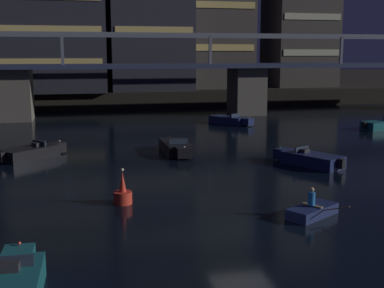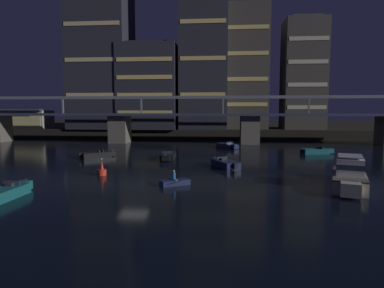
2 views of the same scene
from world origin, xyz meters
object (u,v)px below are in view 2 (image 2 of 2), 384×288
object	(u,v)px
river_bridge	(184,122)
cabin_cruiser_near_left	(349,175)
waterfront_pavilion	(25,119)
speedboat_mid_center	(227,146)
channel_buoy	(102,171)
tower_east_tall	(244,69)
tower_central	(204,45)
tower_west_low	(101,46)
speedboat_far_center	(6,192)
speedboat_mid_left	(97,155)
tower_west_tall	(151,87)
speedboat_far_left	(225,164)
speedboat_near_right	(168,156)
dinghy_with_paddler	(175,182)
tower_east_low	(303,75)
speedboat_mid_right	(316,151)

from	to	relation	value
river_bridge	cabin_cruiser_near_left	distance (m)	41.71
waterfront_pavilion	speedboat_mid_center	bearing A→B (deg)	-22.15
channel_buoy	cabin_cruiser_near_left	bearing A→B (deg)	-7.75
tower_east_tall	tower_central	bearing A→B (deg)	-166.36
tower_west_low	speedboat_far_center	size ratio (longest dim) A/B	7.71
river_bridge	speedboat_mid_left	distance (m)	24.12
tower_central	tower_west_low	bearing A→B (deg)	-176.86
tower_west_tall	speedboat_mid_center	bearing A→B (deg)	-50.65
tower_central	waterfront_pavilion	bearing A→B (deg)	-176.26
tower_central	channel_buoy	size ratio (longest dim) A/B	22.86
speedboat_mid_left	tower_west_low	bearing A→B (deg)	108.54
waterfront_pavilion	cabin_cruiser_near_left	bearing A→B (deg)	-39.49
river_bridge	speedboat_mid_center	world-z (taller)	river_bridge
speedboat_far_left	speedboat_far_center	distance (m)	22.52
speedboat_near_right	speedboat_mid_left	xyz separation A→B (m)	(-10.12, 0.34, 0.00)
river_bridge	speedboat_near_right	world-z (taller)	river_bridge
tower_west_low	channel_buoy	distance (m)	54.83
cabin_cruiser_near_left	dinghy_with_paddler	xyz separation A→B (m)	(-15.18, -0.65, -0.77)
tower_east_tall	speedboat_near_right	distance (m)	44.35
tower_west_tall	speedboat_mid_center	world-z (taller)	tower_west_tall
speedboat_mid_center	speedboat_far_left	xyz separation A→B (m)	(-0.65, -19.80, 0.00)
tower_east_tall	tower_east_low	bearing A→B (deg)	-5.19
tower_west_low	cabin_cruiser_near_left	xyz separation A→B (m)	(40.24, -50.59, -21.07)
speedboat_mid_left	speedboat_far_left	bearing A→B (deg)	-19.54
tower_west_tall	waterfront_pavilion	xyz separation A→B (m)	(-31.21, -2.18, -7.73)
speedboat_mid_left	tower_east_tall	bearing A→B (deg)	59.68
channel_buoy	speedboat_mid_right	bearing A→B (deg)	35.82
tower_west_tall	speedboat_far_center	world-z (taller)	tower_west_tall
tower_east_low	waterfront_pavilion	bearing A→B (deg)	-176.65
waterfront_pavilion	speedboat_mid_left	bearing A→B (deg)	-47.25
speedboat_mid_left	channel_buoy	distance (m)	13.30
speedboat_near_right	speedboat_far_left	size ratio (longest dim) A/B	1.06
speedboat_near_right	dinghy_with_paddler	bearing A→B (deg)	-78.68
river_bridge	speedboat_mid_right	world-z (taller)	river_bridge
channel_buoy	dinghy_with_paddler	size ratio (longest dim) A/B	0.63
tower_central	speedboat_far_left	world-z (taller)	tower_central
tower_east_tall	speedboat_near_right	size ratio (longest dim) A/B	5.67
speedboat_mid_right	dinghy_with_paddler	world-z (taller)	dinghy_with_paddler
river_bridge	tower_east_low	size ratio (longest dim) A/B	3.26
tower_central	waterfront_pavilion	distance (m)	47.73
river_bridge	dinghy_with_paddler	distance (m)	38.16
river_bridge	tower_west_low	world-z (taller)	tower_west_low
tower_west_tall	speedboat_mid_left	world-z (taller)	tower_west_tall
speedboat_mid_left	speedboat_mid_right	world-z (taller)	same
speedboat_far_left	dinghy_with_paddler	size ratio (longest dim) A/B	1.75
waterfront_pavilion	tower_east_low	bearing A→B (deg)	3.35
tower_central	channel_buoy	xyz separation A→B (m)	(-7.92, -48.79, -21.69)
waterfront_pavilion	dinghy_with_paddler	distance (m)	66.76
speedboat_mid_left	speedboat_far_center	distance (m)	21.46
tower_west_low	waterfront_pavilion	xyz separation A→B (m)	(-19.31, -1.52, -17.68)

